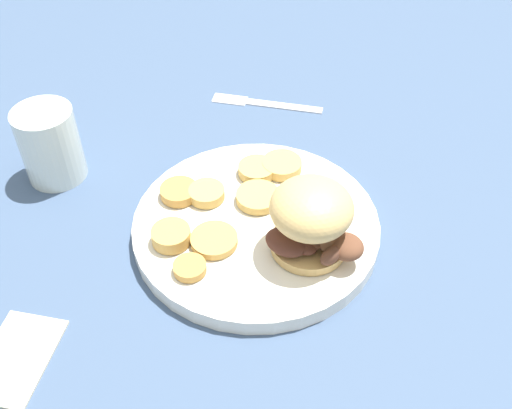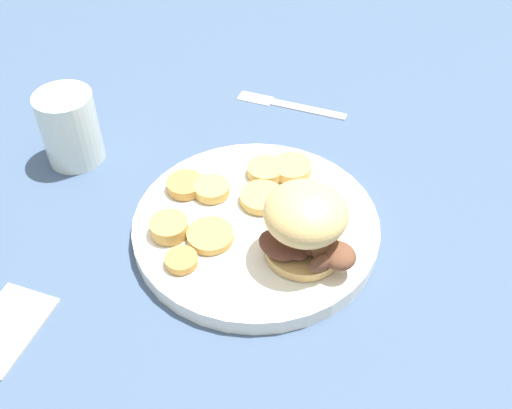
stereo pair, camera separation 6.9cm
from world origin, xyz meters
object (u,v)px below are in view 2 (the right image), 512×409
Objects in this scene: drinking_glass at (70,128)px; dinner_plate at (256,225)px; sandwich at (306,226)px; fork at (289,105)px.

dinner_plate is at bearing 162.05° from drinking_glass.
dinner_plate is at bearing -33.22° from sandwich.
drinking_glass is at bearing -17.95° from dinner_plate.
dinner_plate is 0.29m from drinking_glass.
fork is (0.01, -0.27, -0.01)m from dinner_plate.
drinking_glass reaches higher than fork.
drinking_glass is (0.34, -0.13, -0.02)m from sandwich.
fork is 0.33m from drinking_glass.
drinking_glass is at bearing 34.53° from fork.
drinking_glass reaches higher than dinner_plate.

